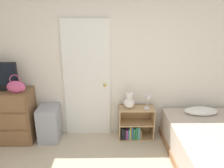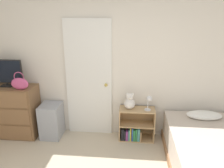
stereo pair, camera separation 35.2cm
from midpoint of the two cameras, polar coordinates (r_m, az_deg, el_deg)
The scene contains 9 objects.
wall_back at distance 3.73m, azimuth -3.95°, elevation 4.84°, with size 10.00×0.06×2.55m.
door_closed at distance 3.78m, azimuth -9.18°, elevation 0.90°, with size 0.80×0.09×2.05m.
dresser at distance 4.20m, azimuth -27.65°, elevation -7.45°, with size 0.84×0.44×0.93m.
handbag at distance 3.78m, azimuth -26.28°, elevation -0.65°, with size 0.29×0.10×0.30m.
storage_bin at distance 4.03m, azimuth -18.51°, elevation -9.84°, with size 0.34×0.40×0.61m.
bookshelf at distance 3.93m, azimuth 3.17°, elevation -10.95°, with size 0.60×0.30×0.57m.
teddy_bear at distance 3.72m, azimuth 1.79°, elevation -4.61°, with size 0.19×0.19×0.28m.
desk_lamp at distance 3.68m, azimuth 6.80°, elevation -3.89°, with size 0.12×0.12×0.26m.
bed at distance 3.52m, azimuth 23.09°, elevation -15.73°, with size 1.24×1.88×0.62m.
Camera 1 is at (0.04, -1.48, 2.15)m, focal length 35.00 mm.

